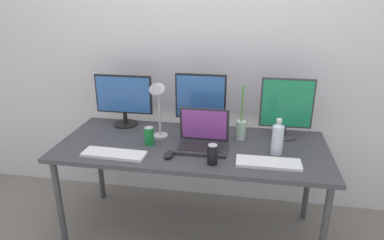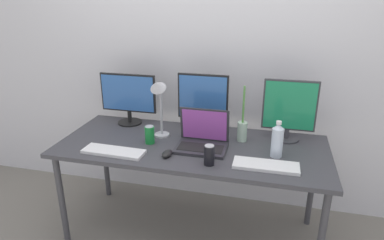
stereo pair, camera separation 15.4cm
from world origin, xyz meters
The scene contains 15 objects.
ground_plane centered at (0.00, 0.00, 0.00)m, with size 16.00×16.00×0.00m, color gray.
wall_back centered at (0.00, 0.59, 1.30)m, with size 7.00×0.08×2.60m, color silver.
work_desk centered at (0.00, 0.00, 0.68)m, with size 1.84×0.77×0.74m.
monitor_left centered at (-0.58, 0.27, 0.96)m, with size 0.45×0.19×0.40m.
monitor_center centered at (0.02, 0.24, 0.97)m, with size 0.37×0.19×0.44m.
monitor_right centered at (0.63, 0.24, 0.97)m, with size 0.37×0.18×0.43m.
laptop_silver centered at (0.08, -0.02, 0.80)m, with size 0.34×0.25×0.26m.
keyboard_main centered at (-0.47, -0.25, 0.75)m, with size 0.41×0.13×0.02m, color white.
keyboard_aux centered at (0.51, -0.21, 0.75)m, with size 0.39×0.14×0.02m, color white.
mouse_by_keyboard centered at (-0.11, -0.21, 0.76)m, with size 0.06×0.11×0.03m, color black.
water_bottle centered at (0.56, -0.05, 0.85)m, with size 0.07×0.07×0.24m.
soda_can_near_keyboard centered at (-0.29, -0.05, 0.80)m, with size 0.07×0.07×0.13m.
soda_can_by_laptop centered at (0.17, -0.25, 0.80)m, with size 0.07×0.07×0.13m.
bamboo_vase centered at (0.33, 0.15, 0.82)m, with size 0.07×0.07×0.40m.
desk_lamp centered at (-0.25, 0.05, 1.05)m, with size 0.11×0.18×0.45m.
Camera 1 is at (0.37, -2.12, 1.73)m, focal length 32.00 mm.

